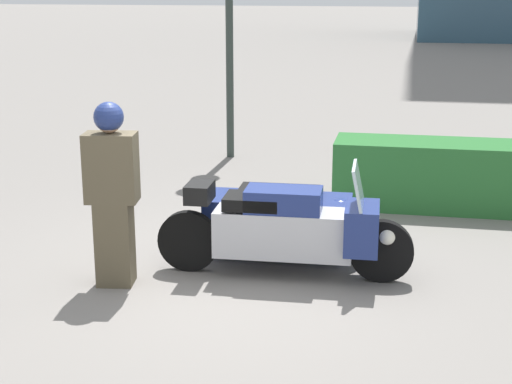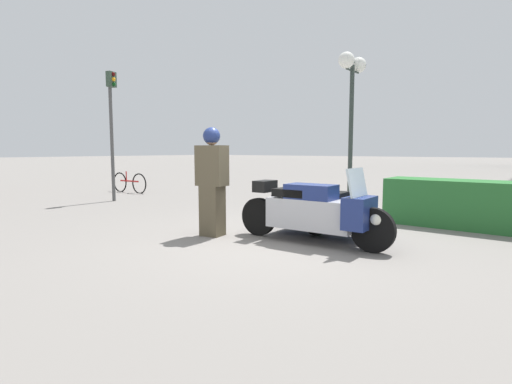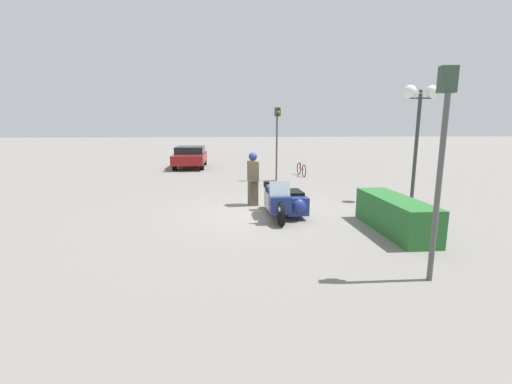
{
  "view_description": "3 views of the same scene",
  "coord_description": "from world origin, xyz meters",
  "px_view_note": "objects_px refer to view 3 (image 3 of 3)",
  "views": [
    {
      "loc": [
        1.7,
        -6.98,
        2.82
      ],
      "look_at": [
        0.32,
        0.13,
        0.85
      ],
      "focal_mm": 55.0,
      "sensor_mm": 36.0,
      "label": 1
    },
    {
      "loc": [
        3.5,
        -4.99,
        1.39
      ],
      "look_at": [
        -0.34,
        0.02,
        0.72
      ],
      "focal_mm": 28.0,
      "sensor_mm": 36.0,
      "label": 2
    },
    {
      "loc": [
        10.11,
        -1.27,
        2.56
      ],
      "look_at": [
        0.5,
        -0.37,
        0.72
      ],
      "focal_mm": 24.0,
      "sensor_mm": 36.0,
      "label": 3
    }
  ],
  "objects_px": {
    "police_motorcycle": "(285,201)",
    "traffic_light_near": "(442,145)",
    "officer_rider": "(253,178)",
    "hedge_bush_curbside": "(394,215)",
    "parked_car_background": "(190,156)",
    "traffic_light_far": "(277,133)",
    "twin_lamp_post": "(420,106)",
    "bicycle_parked": "(301,170)"
  },
  "relations": [
    {
      "from": "twin_lamp_post",
      "to": "traffic_light_near",
      "type": "height_order",
      "value": "twin_lamp_post"
    },
    {
      "from": "police_motorcycle",
      "to": "traffic_light_near",
      "type": "distance_m",
      "value": 5.01
    },
    {
      "from": "police_motorcycle",
      "to": "hedge_bush_curbside",
      "type": "height_order",
      "value": "police_motorcycle"
    },
    {
      "from": "parked_car_background",
      "to": "traffic_light_far",
      "type": "bearing_deg",
      "value": -141.66
    },
    {
      "from": "police_motorcycle",
      "to": "parked_car_background",
      "type": "xyz_separation_m",
      "value": [
        -12.73,
        -3.88,
        0.27
      ]
    },
    {
      "from": "police_motorcycle",
      "to": "bicycle_parked",
      "type": "relative_size",
      "value": 1.53
    },
    {
      "from": "police_motorcycle",
      "to": "officer_rider",
      "type": "distance_m",
      "value": 1.82
    },
    {
      "from": "twin_lamp_post",
      "to": "traffic_light_near",
      "type": "distance_m",
      "value": 6.89
    },
    {
      "from": "twin_lamp_post",
      "to": "bicycle_parked",
      "type": "height_order",
      "value": "twin_lamp_post"
    },
    {
      "from": "police_motorcycle",
      "to": "parked_car_background",
      "type": "height_order",
      "value": "parked_car_background"
    },
    {
      "from": "officer_rider",
      "to": "parked_car_background",
      "type": "xyz_separation_m",
      "value": [
        -11.17,
        -3.08,
        -0.2
      ]
    },
    {
      "from": "bicycle_parked",
      "to": "traffic_light_far",
      "type": "bearing_deg",
      "value": -48.21
    },
    {
      "from": "hedge_bush_curbside",
      "to": "twin_lamp_post",
      "type": "relative_size",
      "value": 0.73
    },
    {
      "from": "twin_lamp_post",
      "to": "traffic_light_near",
      "type": "relative_size",
      "value": 1.13
    },
    {
      "from": "officer_rider",
      "to": "twin_lamp_post",
      "type": "height_order",
      "value": "twin_lamp_post"
    },
    {
      "from": "traffic_light_far",
      "to": "bicycle_parked",
      "type": "bearing_deg",
      "value": 119.19
    },
    {
      "from": "twin_lamp_post",
      "to": "traffic_light_far",
      "type": "bearing_deg",
      "value": -141.28
    },
    {
      "from": "traffic_light_near",
      "to": "bicycle_parked",
      "type": "xyz_separation_m",
      "value": [
        -12.68,
        0.66,
        -1.96
      ]
    },
    {
      "from": "traffic_light_far",
      "to": "traffic_light_near",
      "type": "bearing_deg",
      "value": -11.19
    },
    {
      "from": "traffic_light_near",
      "to": "police_motorcycle",
      "type": "bearing_deg",
      "value": 30.49
    },
    {
      "from": "police_motorcycle",
      "to": "hedge_bush_curbside",
      "type": "xyz_separation_m",
      "value": [
        1.65,
        2.44,
        -0.03
      ]
    },
    {
      "from": "twin_lamp_post",
      "to": "parked_car_background",
      "type": "height_order",
      "value": "twin_lamp_post"
    },
    {
      "from": "traffic_light_far",
      "to": "twin_lamp_post",
      "type": "bearing_deg",
      "value": 22.8
    },
    {
      "from": "hedge_bush_curbside",
      "to": "parked_car_background",
      "type": "relative_size",
      "value": 0.61
    },
    {
      "from": "traffic_light_far",
      "to": "bicycle_parked",
      "type": "height_order",
      "value": "traffic_light_far"
    },
    {
      "from": "bicycle_parked",
      "to": "police_motorcycle",
      "type": "bearing_deg",
      "value": -19.16
    },
    {
      "from": "police_motorcycle",
      "to": "traffic_light_near",
      "type": "height_order",
      "value": "traffic_light_near"
    },
    {
      "from": "twin_lamp_post",
      "to": "parked_car_background",
      "type": "relative_size",
      "value": 0.84
    },
    {
      "from": "officer_rider",
      "to": "hedge_bush_curbside",
      "type": "xyz_separation_m",
      "value": [
        3.22,
        3.24,
        -0.5
      ]
    },
    {
      "from": "hedge_bush_curbside",
      "to": "parked_car_background",
      "type": "xyz_separation_m",
      "value": [
        -14.39,
        -6.33,
        0.3
      ]
    },
    {
      "from": "parked_car_background",
      "to": "bicycle_parked",
      "type": "xyz_separation_m",
      "value": [
        4.39,
        6.25,
        -0.41
      ]
    },
    {
      "from": "traffic_light_near",
      "to": "parked_car_background",
      "type": "height_order",
      "value": "traffic_light_near"
    },
    {
      "from": "hedge_bush_curbside",
      "to": "traffic_light_near",
      "type": "distance_m",
      "value": 3.35
    },
    {
      "from": "bicycle_parked",
      "to": "hedge_bush_curbside",
      "type": "bearing_deg",
      "value": -2.87
    },
    {
      "from": "twin_lamp_post",
      "to": "traffic_light_far",
      "type": "xyz_separation_m",
      "value": [
        -5.03,
        -4.04,
        -0.97
      ]
    },
    {
      "from": "officer_rider",
      "to": "parked_car_background",
      "type": "distance_m",
      "value": 11.59
    },
    {
      "from": "parked_car_background",
      "to": "twin_lamp_post",
      "type": "bearing_deg",
      "value": -141.34
    },
    {
      "from": "police_motorcycle",
      "to": "officer_rider",
      "type": "bearing_deg",
      "value": -154.83
    },
    {
      "from": "hedge_bush_curbside",
      "to": "parked_car_background",
      "type": "height_order",
      "value": "parked_car_background"
    },
    {
      "from": "officer_rider",
      "to": "traffic_light_far",
      "type": "height_order",
      "value": "traffic_light_far"
    },
    {
      "from": "traffic_light_near",
      "to": "traffic_light_far",
      "type": "relative_size",
      "value": 1.01
    },
    {
      "from": "traffic_light_far",
      "to": "parked_car_background",
      "type": "distance_m",
      "value": 7.74
    }
  ]
}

